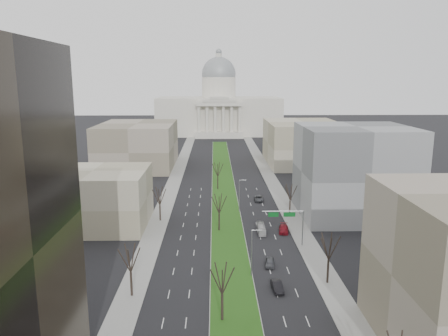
{
  "coord_description": "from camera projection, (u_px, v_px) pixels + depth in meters",
  "views": [
    {
      "loc": [
        -3.08,
        -20.45,
        36.24
      ],
      "look_at": [
        -0.26,
        105.29,
        10.35
      ],
      "focal_mm": 35.0,
      "sensor_mm": 36.0,
      "label": 1
    }
  ],
  "objects": [
    {
      "name": "ground",
      "position": [
        224.0,
        190.0,
        144.91
      ],
      "size": [
        600.0,
        600.0,
        0.0
      ],
      "primitive_type": "plane",
      "color": "black",
      "rests_on": "ground"
    },
    {
      "name": "median",
      "position": [
        224.0,
        190.0,
        143.9
      ],
      "size": [
        8.0,
        222.03,
        0.2
      ],
      "color": "#999993",
      "rests_on": "ground"
    },
    {
      "name": "sidewalk_left",
      "position": [
        162.0,
        212.0,
        120.03
      ],
      "size": [
        5.0,
        330.0,
        0.15
      ],
      "primitive_type": "cube",
      "color": "gray",
      "rests_on": "ground"
    },
    {
      "name": "sidewalk_right",
      "position": [
        289.0,
        211.0,
        120.8
      ],
      "size": [
        5.0,
        330.0,
        0.15
      ],
      "primitive_type": "cube",
      "color": "gray",
      "rests_on": "ground"
    },
    {
      "name": "capitol",
      "position": [
        219.0,
        109.0,
        288.1
      ],
      "size": [
        80.0,
        46.0,
        55.0
      ],
      "color": "beige",
      "rests_on": "ground"
    },
    {
      "name": "building_beige_left",
      "position": [
        94.0,
        198.0,
        108.5
      ],
      "size": [
        26.0,
        22.0,
        14.0
      ],
      "primitive_type": "cube",
      "color": "tan",
      "rests_on": "ground"
    },
    {
      "name": "building_grey_right",
      "position": [
        354.0,
        171.0,
        115.82
      ],
      "size": [
        28.0,
        26.0,
        24.0
      ],
      "primitive_type": "cube",
      "color": "slate",
      "rests_on": "ground"
    },
    {
      "name": "building_far_left",
      "position": [
        138.0,
        145.0,
        181.5
      ],
      "size": [
        30.0,
        40.0,
        18.0
      ],
      "primitive_type": "cube",
      "color": "gray",
      "rests_on": "ground"
    },
    {
      "name": "building_far_right",
      "position": [
        303.0,
        143.0,
        187.93
      ],
      "size": [
        30.0,
        40.0,
        18.0
      ],
      "primitive_type": "cube",
      "color": "tan",
      "rests_on": "ground"
    },
    {
      "name": "tree_left_mid",
      "position": [
        130.0,
        257.0,
        72.62
      ],
      "size": [
        5.4,
        5.4,
        9.72
      ],
      "color": "black",
      "rests_on": "ground"
    },
    {
      "name": "tree_left_far",
      "position": [
        160.0,
        195.0,
        111.82
      ],
      "size": [
        5.28,
        5.28,
        9.5
      ],
      "color": "black",
      "rests_on": "ground"
    },
    {
      "name": "tree_right_mid",
      "position": [
        329.0,
        246.0,
        77.25
      ],
      "size": [
        5.52,
        5.52,
        9.94
      ],
      "color": "black",
      "rests_on": "ground"
    },
    {
      "name": "tree_right_far",
      "position": [
        290.0,
        192.0,
        116.55
      ],
      "size": [
        5.04,
        5.04,
        9.07
      ],
      "color": "black",
      "rests_on": "ground"
    },
    {
      "name": "tree_median_a",
      "position": [
        222.0,
        278.0,
        65.11
      ],
      "size": [
        5.4,
        5.4,
        9.72
      ],
      "color": "black",
      "rests_on": "ground"
    },
    {
      "name": "tree_median_b",
      "position": [
        219.0,
        203.0,
        104.28
      ],
      "size": [
        5.4,
        5.4,
        9.72
      ],
      "color": "black",
      "rests_on": "ground"
    },
    {
      "name": "tree_median_c",
      "position": [
        218.0,
        169.0,
        143.45
      ],
      "size": [
        5.4,
        5.4,
        9.72
      ],
      "color": "black",
      "rests_on": "ground"
    },
    {
      "name": "streetlamp_median_b",
      "position": [
        252.0,
        252.0,
        80.37
      ],
      "size": [
        1.9,
        0.2,
        9.16
      ],
      "color": "gray",
      "rests_on": "ground"
    },
    {
      "name": "streetlamp_median_c",
      "position": [
        239.0,
        195.0,
        119.54
      ],
      "size": [
        1.9,
        0.2,
        9.16
      ],
      "color": "gray",
      "rests_on": "ground"
    },
    {
      "name": "mast_arm_signs",
      "position": [
        291.0,
        219.0,
        95.04
      ],
      "size": [
        9.12,
        0.24,
        8.09
      ],
      "color": "gray",
      "rests_on": "ground"
    },
    {
      "name": "car_grey_near",
      "position": [
        270.0,
        262.0,
        85.79
      ],
      "size": [
        2.33,
        4.57,
        1.49
      ],
      "primitive_type": "imported",
      "rotation": [
        0.0,
        0.0,
        -0.14
      ],
      "color": "#43444A",
      "rests_on": "ground"
    },
    {
      "name": "car_black",
      "position": [
        277.0,
        286.0,
        75.83
      ],
      "size": [
        1.94,
        4.83,
        1.56
      ],
      "primitive_type": "imported",
      "rotation": [
        0.0,
        0.0,
        0.06
      ],
      "color": "black",
      "rests_on": "ground"
    },
    {
      "name": "car_red",
      "position": [
        284.0,
        229.0,
        104.68
      ],
      "size": [
        3.03,
        5.75,
        1.59
      ],
      "primitive_type": "imported",
      "rotation": [
        0.0,
        0.0,
        -0.15
      ],
      "color": "maroon",
      "rests_on": "ground"
    },
    {
      "name": "car_grey_far",
      "position": [
        259.0,
        198.0,
        131.36
      ],
      "size": [
        2.82,
        5.54,
        1.5
      ],
      "primitive_type": "imported",
      "rotation": [
        0.0,
        0.0,
        -0.06
      ],
      "color": "#414347",
      "rests_on": "ground"
    },
    {
      "name": "box_van",
      "position": [
        261.0,
        229.0,
        104.31
      ],
      "size": [
        1.8,
        7.19,
        1.99
      ],
      "primitive_type": "imported",
      "rotation": [
        0.0,
        0.0,
        -0.02
      ],
      "color": "silver",
      "rests_on": "ground"
    }
  ]
}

